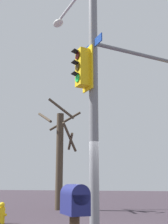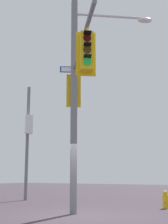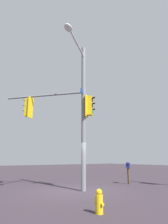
# 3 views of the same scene
# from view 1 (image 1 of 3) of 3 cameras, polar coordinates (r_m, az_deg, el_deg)

# --- Properties ---
(main_signal_pole_assembly) EXTENTS (6.10, 3.82, 8.30)m
(main_signal_pole_assembly) POSITION_cam_1_polar(r_m,az_deg,el_deg) (8.91, 5.15, 7.63)
(main_signal_pole_assembly) COLOR slate
(main_signal_pole_assembly) RESTS_ON ground
(fire_hydrant) EXTENTS (0.38, 0.24, 0.73)m
(fire_hydrant) POSITION_cam_1_polar(r_m,az_deg,el_deg) (11.17, -16.01, -18.74)
(fire_hydrant) COLOR yellow
(fire_hydrant) RESTS_ON ground
(mailbox) EXTENTS (0.45, 0.50, 1.41)m
(mailbox) POSITION_cam_1_polar(r_m,az_deg,el_deg) (3.70, -1.85, -18.74)
(mailbox) COLOR #4C3823
(mailbox) RESTS_ON ground
(bare_tree_behind_pole) EXTENTS (2.33, 2.39, 5.86)m
(bare_tree_behind_pole) POSITION_cam_1_polar(r_m,az_deg,el_deg) (15.91, -4.80, -8.20)
(bare_tree_behind_pole) COLOR #44392C
(bare_tree_behind_pole) RESTS_ON ground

